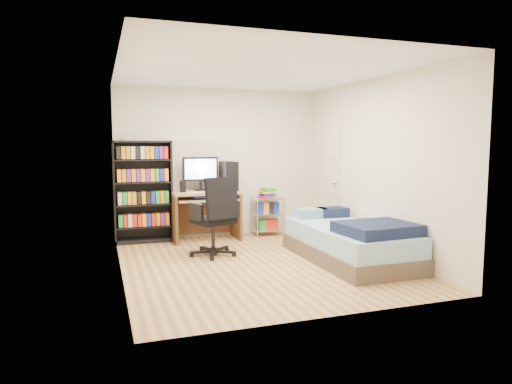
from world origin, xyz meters
name	(u,v)px	position (x,y,z in m)	size (l,w,h in m)	color
room	(259,169)	(0.00, 0.00, 1.25)	(3.58, 4.08, 2.58)	tan
media_shelf	(143,190)	(-1.32, 1.84, 0.84)	(0.92, 0.31, 1.69)	black
computer_desk	(211,195)	(-0.23, 1.72, 0.73)	(1.08, 0.63, 1.36)	tan
office_chair	(215,231)	(-0.45, 0.59, 0.36)	(0.85, 0.85, 1.13)	black
wire_cart	(268,205)	(0.77, 1.74, 0.53)	(0.51, 0.37, 0.81)	white
bed	(350,241)	(1.21, -0.27, 0.27)	(1.06, 2.11, 0.60)	brown
door	(328,178)	(1.72, 1.35, 1.00)	(0.12, 0.80, 2.00)	silver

